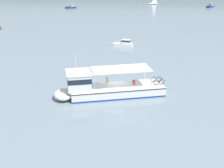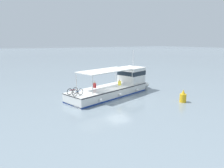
% 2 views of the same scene
% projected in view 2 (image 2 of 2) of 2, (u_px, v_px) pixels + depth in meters
% --- Properties ---
extents(ground_plane, '(400.00, 400.00, 0.00)m').
position_uv_depth(ground_plane, '(119.00, 99.00, 23.36)').
color(ground_plane, gray).
extents(ferry_main, '(13.06, 6.62, 5.32)m').
position_uv_depth(ferry_main, '(118.00, 86.00, 25.43)').
color(ferry_main, white).
rests_on(ferry_main, ground).
extents(channel_buoy, '(0.70, 0.70, 1.40)m').
position_uv_depth(channel_buoy, '(183.00, 97.00, 21.95)').
color(channel_buoy, gold).
rests_on(channel_buoy, ground).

